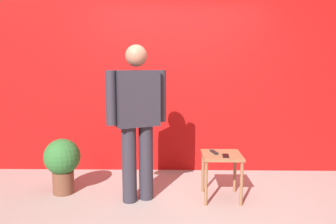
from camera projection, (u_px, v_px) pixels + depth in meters
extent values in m
plane|color=#9E9991|center=(182.00, 213.00, 3.48)|extent=(12.00, 12.00, 0.00)
cube|color=#B41110|center=(180.00, 66.00, 4.73)|extent=(6.21, 0.12, 3.14)
cylinder|color=#2D2D38|center=(129.00, 164.00, 3.72)|extent=(0.22, 0.22, 0.89)
cylinder|color=#2D2D38|center=(146.00, 162.00, 3.80)|extent=(0.22, 0.22, 0.89)
cube|color=#2D2D38|center=(137.00, 98.00, 3.65)|extent=(0.54, 0.42, 0.63)
cube|color=#2D4784|center=(133.00, 95.00, 3.76)|extent=(0.13, 0.07, 0.53)
cube|color=#384C99|center=(133.00, 96.00, 3.77)|extent=(0.05, 0.03, 0.48)
cylinder|color=#2D2D38|center=(111.00, 98.00, 3.53)|extent=(0.16, 0.16, 0.60)
cylinder|color=#2D2D38|center=(161.00, 96.00, 3.77)|extent=(0.16, 0.16, 0.60)
sphere|color=#A87A5B|center=(136.00, 56.00, 3.58)|extent=(0.25, 0.25, 0.25)
cube|color=olive|center=(222.00, 155.00, 3.79)|extent=(0.46, 0.46, 0.03)
cylinder|color=olive|center=(206.00, 184.00, 3.63)|extent=(0.04, 0.04, 0.52)
cylinder|color=olive|center=(242.00, 184.00, 3.63)|extent=(0.04, 0.04, 0.52)
cylinder|color=olive|center=(203.00, 172.00, 4.03)|extent=(0.04, 0.04, 0.52)
cylinder|color=olive|center=(235.00, 172.00, 4.02)|extent=(0.04, 0.04, 0.52)
cube|color=black|center=(226.00, 156.00, 3.70)|extent=(0.08, 0.15, 0.01)
cube|color=black|center=(214.00, 152.00, 3.84)|extent=(0.09, 0.18, 0.02)
cylinder|color=brown|center=(63.00, 182.00, 4.01)|extent=(0.26, 0.26, 0.28)
sphere|color=#2D7233|center=(62.00, 157.00, 3.96)|extent=(0.44, 0.44, 0.44)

